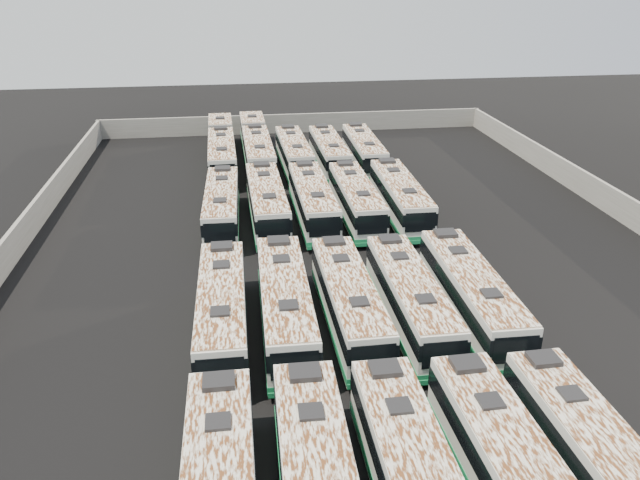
% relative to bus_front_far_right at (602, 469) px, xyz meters
% --- Properties ---
extents(ground, '(140.00, 140.00, 0.00)m').
position_rel_bus_front_far_right_xyz_m(ground, '(-5.31, 20.81, -1.66)').
color(ground, black).
rests_on(ground, ground).
extents(perimeter_wall, '(45.20, 73.20, 2.20)m').
position_rel_bus_front_far_right_xyz_m(perimeter_wall, '(-5.31, 20.81, -0.56)').
color(perimeter_wall, slate).
rests_on(perimeter_wall, ground).
extents(bus_front_far_right, '(2.68, 11.60, 3.26)m').
position_rel_bus_front_far_right_xyz_m(bus_front_far_right, '(0.00, 0.00, 0.00)').
color(bus_front_far_right, beige).
rests_on(bus_front_far_right, ground).
extents(bus_midfront_far_left, '(2.58, 11.77, 3.31)m').
position_rel_bus_front_far_right_xyz_m(bus_midfront_far_left, '(-13.66, 13.26, 0.03)').
color(bus_midfront_far_left, beige).
rests_on(bus_midfront_far_left, ground).
extents(bus_midfront_left, '(2.74, 12.07, 3.39)m').
position_rel_bus_front_far_right_xyz_m(bus_midfront_left, '(-10.33, 13.33, 0.07)').
color(bus_midfront_left, beige).
rests_on(bus_midfront_left, ground).
extents(bus_midfront_center, '(2.58, 11.60, 3.26)m').
position_rel_bus_front_far_right_xyz_m(bus_midfront_center, '(-6.87, 13.29, 0.00)').
color(bus_midfront_center, beige).
rests_on(bus_midfront_center, ground).
extents(bus_midfront_right, '(2.46, 11.58, 3.26)m').
position_rel_bus_front_far_right_xyz_m(bus_midfront_right, '(-3.50, 13.10, 0.00)').
color(bus_midfront_right, beige).
rests_on(bus_midfront_right, ground).
extents(bus_midfront_far_right, '(2.73, 11.97, 3.36)m').
position_rel_bus_front_far_right_xyz_m(bus_midfront_far_right, '(-0.05, 13.10, 0.05)').
color(bus_midfront_far_right, beige).
rests_on(bus_midfront_far_right, ground).
extents(bus_midback_far_left, '(2.72, 11.61, 3.25)m').
position_rel_bus_front_far_right_xyz_m(bus_midback_far_left, '(-13.72, 28.89, -0.00)').
color(bus_midback_far_left, beige).
rests_on(bus_midback_far_left, ground).
extents(bus_midback_left, '(2.76, 12.04, 3.38)m').
position_rel_bus_front_far_right_xyz_m(bus_midback_left, '(-10.32, 29.04, 0.06)').
color(bus_midback_left, beige).
rests_on(bus_midback_left, ground).
extents(bus_midback_center, '(2.61, 11.87, 3.34)m').
position_rel_bus_front_far_right_xyz_m(bus_midback_center, '(-6.81, 28.90, 0.04)').
color(bus_midback_center, beige).
rests_on(bus_midback_center, ground).
extents(bus_midback_right, '(2.50, 11.62, 3.27)m').
position_rel_bus_front_far_right_xyz_m(bus_midback_right, '(-3.44, 28.83, 0.01)').
color(bus_midback_right, beige).
rests_on(bus_midback_right, ground).
extents(bus_midback_far_right, '(2.73, 11.85, 3.33)m').
position_rel_bus_front_far_right_xyz_m(bus_midback_far_right, '(0.06, 28.80, 0.04)').
color(bus_midback_far_right, beige).
rests_on(bus_midback_far_right, ground).
extents(bus_back_far_left, '(2.83, 18.54, 3.36)m').
position_rel_bus_front_far_right_xyz_m(bus_back_far_left, '(-13.80, 45.33, 0.05)').
color(bus_back_far_left, beige).
rests_on(bus_back_far_left, ground).
extents(bus_back_left, '(2.83, 18.77, 3.40)m').
position_rel_bus_front_far_right_xyz_m(bus_back_left, '(-10.35, 45.51, 0.07)').
color(bus_back_left, beige).
rests_on(bus_back_left, ground).
extents(bus_back_center, '(2.72, 11.62, 3.26)m').
position_rel_bus_front_far_right_xyz_m(bus_back_center, '(-6.89, 42.31, 0.00)').
color(bus_back_center, beige).
rests_on(bus_back_center, ground).
extents(bus_back_right, '(2.56, 11.55, 3.25)m').
position_rel_bus_front_far_right_xyz_m(bus_back_right, '(-3.48, 42.12, -0.00)').
color(bus_back_right, beige).
rests_on(bus_back_right, ground).
extents(bus_back_far_right, '(2.64, 11.63, 3.27)m').
position_rel_bus_front_far_right_xyz_m(bus_back_far_right, '(-0.05, 42.23, 0.00)').
color(bus_back_far_right, beige).
rests_on(bus_back_far_right, ground).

